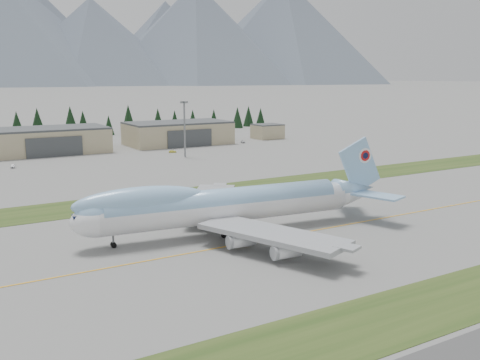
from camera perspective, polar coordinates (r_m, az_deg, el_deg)
ground at (r=108.49m, az=4.07°, el=-6.11°), size 7000.00×7000.00×0.00m
grass_strip_near at (r=82.07m, az=19.66°, el=-12.50°), size 400.00×14.00×0.08m
grass_strip_far at (r=146.52m, az=-5.95°, el=-1.64°), size 400.00×18.00×0.08m
taxiway_line_main at (r=108.49m, az=4.07°, el=-6.11°), size 400.00×0.40×0.02m
boeing_747_freighter at (r=109.36m, az=-1.54°, el=-2.63°), size 70.49×60.32×18.52m
hangar_center at (r=240.69m, az=-19.81°, el=4.00°), size 48.00×26.60×10.80m
hangar_right at (r=258.51m, az=-6.62°, el=5.01°), size 48.00×26.60×10.80m
control_shed at (r=280.96m, az=2.94°, el=5.21°), size 14.00×12.00×7.60m
service_vehicle_a at (r=206.36m, az=-23.03°, el=1.21°), size 2.51×4.18×1.33m
service_vehicle_b at (r=229.75m, az=-7.20°, el=2.90°), size 3.36×2.26×1.05m
service_vehicle_c at (r=262.09m, az=0.31°, el=3.98°), size 2.82×4.28×1.15m
conifer_belt at (r=302.69m, az=-21.60°, el=5.55°), size 276.91×16.22×16.70m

